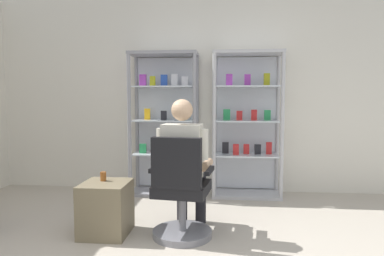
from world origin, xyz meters
name	(u,v)px	position (x,y,z in m)	size (l,w,h in m)	color
back_wall	(206,94)	(0.00, 3.00, 1.35)	(6.00, 0.10, 2.70)	silver
display_cabinet_left	(165,123)	(-0.55, 2.76, 0.96)	(0.90, 0.45, 1.90)	gray
display_cabinet_right	(247,124)	(0.55, 2.76, 0.96)	(0.90, 0.45, 1.90)	#B7B7BC
office_chair	(181,197)	(-0.13, 1.18, 0.39)	(0.59, 0.56, 0.96)	slate
seated_shopkeeper	(185,160)	(-0.11, 1.34, 0.71)	(0.52, 0.59, 1.29)	black
storage_crate	(106,208)	(-0.86, 1.22, 0.25)	(0.43, 0.46, 0.50)	#72664C
tea_glass	(103,176)	(-0.90, 1.29, 0.55)	(0.06, 0.06, 0.09)	brown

